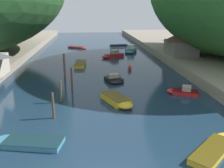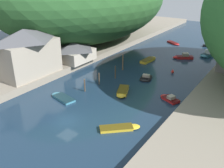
{
  "view_description": "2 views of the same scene",
  "coord_description": "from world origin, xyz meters",
  "px_view_note": "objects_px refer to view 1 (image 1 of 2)",
  "views": [
    {
      "loc": [
        -0.97,
        -12.03,
        9.63
      ],
      "look_at": [
        1.79,
        16.85,
        0.84
      ],
      "focal_mm": 40.0,
      "sensor_mm": 36.0,
      "label": 1
    },
    {
      "loc": [
        23.34,
        -22.25,
        20.0
      ],
      "look_at": [
        -0.23,
        12.34,
        1.4
      ],
      "focal_mm": 40.0,
      "sensor_mm": 36.0,
      "label": 2
    }
  ],
  "objects_px": {
    "boat_white_cruiser": "(131,50)",
    "boat_red_skiff": "(118,101)",
    "boat_near_quay": "(26,142)",
    "boat_navy_launch": "(216,147)",
    "boat_small_dinghy": "(81,63)",
    "boat_open_rowboat": "(183,91)",
    "boat_mid_channel": "(114,79)",
    "channel_buoy_near": "(130,68)",
    "boat_far_upstream": "(112,55)",
    "boat_cabin_cruiser": "(78,48)",
    "right_bank_cottage": "(181,43)",
    "boat_far_right_bank": "(121,45)"
  },
  "relations": [
    {
      "from": "channel_buoy_near",
      "to": "boat_open_rowboat",
      "type": "bearing_deg",
      "value": -70.77
    },
    {
      "from": "boat_far_upstream",
      "to": "boat_cabin_cruiser",
      "type": "xyz_separation_m",
      "value": [
        -7.39,
        12.68,
        -0.25
      ]
    },
    {
      "from": "boat_near_quay",
      "to": "boat_navy_launch",
      "type": "xyz_separation_m",
      "value": [
        13.61,
        -2.12,
        0.01
      ]
    },
    {
      "from": "boat_far_right_bank",
      "to": "channel_buoy_near",
      "type": "height_order",
      "value": "channel_buoy_near"
    },
    {
      "from": "boat_far_right_bank",
      "to": "channel_buoy_near",
      "type": "distance_m",
      "value": 26.49
    },
    {
      "from": "boat_white_cruiser",
      "to": "boat_far_right_bank",
      "type": "height_order",
      "value": "boat_white_cruiser"
    },
    {
      "from": "boat_small_dinghy",
      "to": "channel_buoy_near",
      "type": "height_order",
      "value": "channel_buoy_near"
    },
    {
      "from": "boat_near_quay",
      "to": "boat_small_dinghy",
      "type": "bearing_deg",
      "value": 4.95
    },
    {
      "from": "boat_white_cruiser",
      "to": "boat_open_rowboat",
      "type": "xyz_separation_m",
      "value": [
        1.36,
        -28.88,
        -0.22
      ]
    },
    {
      "from": "boat_mid_channel",
      "to": "channel_buoy_near",
      "type": "distance_m",
      "value": 7.26
    },
    {
      "from": "boat_small_dinghy",
      "to": "boat_red_skiff",
      "type": "bearing_deg",
      "value": -73.29
    },
    {
      "from": "boat_red_skiff",
      "to": "boat_far_upstream",
      "type": "bearing_deg",
      "value": -117.32
    },
    {
      "from": "boat_white_cruiser",
      "to": "boat_mid_channel",
      "type": "height_order",
      "value": "boat_white_cruiser"
    },
    {
      "from": "boat_navy_launch",
      "to": "boat_cabin_cruiser",
      "type": "height_order",
      "value": "boat_navy_launch"
    },
    {
      "from": "boat_cabin_cruiser",
      "to": "boat_red_skiff",
      "type": "bearing_deg",
      "value": 41.0
    },
    {
      "from": "boat_near_quay",
      "to": "channel_buoy_near",
      "type": "bearing_deg",
      "value": -15.05
    },
    {
      "from": "boat_white_cruiser",
      "to": "boat_red_skiff",
      "type": "distance_m",
      "value": 32.08
    },
    {
      "from": "boat_small_dinghy",
      "to": "boat_mid_channel",
      "type": "bearing_deg",
      "value": -62.63
    },
    {
      "from": "boat_white_cruiser",
      "to": "boat_red_skiff",
      "type": "relative_size",
      "value": 0.95
    },
    {
      "from": "boat_far_upstream",
      "to": "boat_white_cruiser",
      "type": "bearing_deg",
      "value": -75.0
    },
    {
      "from": "boat_white_cruiser",
      "to": "boat_open_rowboat",
      "type": "distance_m",
      "value": 28.92
    },
    {
      "from": "boat_white_cruiser",
      "to": "boat_small_dinghy",
      "type": "bearing_deg",
      "value": 68.21
    },
    {
      "from": "boat_near_quay",
      "to": "boat_small_dinghy",
      "type": "relative_size",
      "value": 0.94
    },
    {
      "from": "boat_navy_launch",
      "to": "boat_far_right_bank",
      "type": "height_order",
      "value": "boat_far_right_bank"
    },
    {
      "from": "right_bank_cottage",
      "to": "boat_mid_channel",
      "type": "relative_size",
      "value": 1.9
    },
    {
      "from": "boat_white_cruiser",
      "to": "boat_cabin_cruiser",
      "type": "relative_size",
      "value": 0.95
    },
    {
      "from": "boat_red_skiff",
      "to": "boat_far_right_bank",
      "type": "distance_m",
      "value": 41.6
    },
    {
      "from": "boat_red_skiff",
      "to": "boat_open_rowboat",
      "type": "distance_m",
      "value": 8.33
    },
    {
      "from": "right_bank_cottage",
      "to": "channel_buoy_near",
      "type": "xyz_separation_m",
      "value": [
        -10.42,
        -5.43,
        -3.17
      ]
    },
    {
      "from": "right_bank_cottage",
      "to": "boat_far_right_bank",
      "type": "relative_size",
      "value": 1.19
    },
    {
      "from": "boat_mid_channel",
      "to": "boat_open_rowboat",
      "type": "xyz_separation_m",
      "value": [
        7.49,
        -5.78,
        -0.0
      ]
    },
    {
      "from": "boat_red_skiff",
      "to": "boat_far_right_bank",
      "type": "xyz_separation_m",
      "value": [
        5.61,
        41.22,
        -0.07
      ]
    },
    {
      "from": "boat_far_right_bank",
      "to": "channel_buoy_near",
      "type": "bearing_deg",
      "value": -13.22
    },
    {
      "from": "right_bank_cottage",
      "to": "boat_open_rowboat",
      "type": "height_order",
      "value": "right_bank_cottage"
    },
    {
      "from": "boat_navy_launch",
      "to": "boat_red_skiff",
      "type": "bearing_deg",
      "value": 168.44
    },
    {
      "from": "boat_far_right_bank",
      "to": "boat_cabin_cruiser",
      "type": "bearing_deg",
      "value": -86.59
    },
    {
      "from": "boat_near_quay",
      "to": "boat_navy_launch",
      "type": "distance_m",
      "value": 13.78
    },
    {
      "from": "boat_mid_channel",
      "to": "channel_buoy_near",
      "type": "bearing_deg",
      "value": -129.42
    },
    {
      "from": "boat_near_quay",
      "to": "boat_white_cruiser",
      "type": "height_order",
      "value": "boat_white_cruiser"
    },
    {
      "from": "boat_far_upstream",
      "to": "boat_open_rowboat",
      "type": "xyz_separation_m",
      "value": [
        6.05,
        -23.59,
        -0.14
      ]
    },
    {
      "from": "boat_near_quay",
      "to": "boat_white_cruiser",
      "type": "xyz_separation_m",
      "value": [
        14.37,
        38.9,
        0.32
      ]
    },
    {
      "from": "right_bank_cottage",
      "to": "boat_cabin_cruiser",
      "type": "bearing_deg",
      "value": 136.54
    },
    {
      "from": "boat_near_quay",
      "to": "boat_red_skiff",
      "type": "distance_m",
      "value": 10.82
    },
    {
      "from": "boat_red_skiff",
      "to": "boat_mid_channel",
      "type": "relative_size",
      "value": 1.46
    },
    {
      "from": "boat_small_dinghy",
      "to": "boat_mid_channel",
      "type": "relative_size",
      "value": 1.7
    },
    {
      "from": "boat_white_cruiser",
      "to": "boat_red_skiff",
      "type": "bearing_deg",
      "value": 99.14
    },
    {
      "from": "boat_red_skiff",
      "to": "boat_small_dinghy",
      "type": "bearing_deg",
      "value": -100.48
    },
    {
      "from": "boat_red_skiff",
      "to": "boat_open_rowboat",
      "type": "height_order",
      "value": "boat_open_rowboat"
    },
    {
      "from": "boat_near_quay",
      "to": "channel_buoy_near",
      "type": "distance_m",
      "value": 25.07
    },
    {
      "from": "boat_near_quay",
      "to": "boat_mid_channel",
      "type": "bearing_deg",
      "value": -15.46
    }
  ]
}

